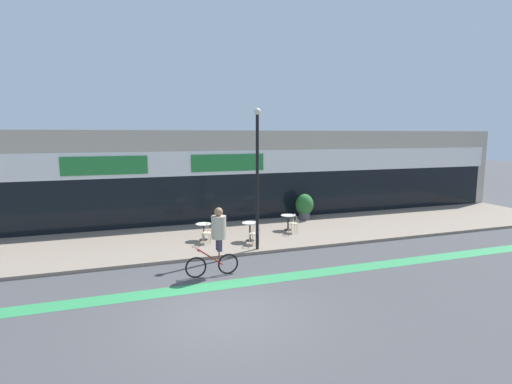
# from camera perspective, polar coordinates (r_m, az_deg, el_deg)

# --- Properties ---
(ground_plane) EXTENTS (120.00, 120.00, 0.00)m
(ground_plane) POSITION_cam_1_polar(r_m,az_deg,el_deg) (10.60, -4.63, -17.04)
(ground_plane) COLOR #424244
(sidewalk_slab) EXTENTS (40.00, 5.50, 0.12)m
(sidewalk_slab) POSITION_cam_1_polar(r_m,az_deg,el_deg) (17.29, -10.79, -6.86)
(sidewalk_slab) COLOR gray
(sidewalk_slab) RESTS_ON ground
(storefront_facade) EXTENTS (40.00, 4.06, 4.71)m
(storefront_facade) POSITION_cam_1_polar(r_m,az_deg,el_deg) (21.49, -12.84, 2.24)
(storefront_facade) COLOR #B2A899
(storefront_facade) RESTS_ON ground
(bike_lane_stripe) EXTENTS (36.00, 0.70, 0.01)m
(bike_lane_stripe) POSITION_cam_1_polar(r_m,az_deg,el_deg) (12.34, -6.99, -13.31)
(bike_lane_stripe) COLOR #2D844C
(bike_lane_stripe) RESTS_ON ground
(bistro_table_0) EXTENTS (0.64, 0.64, 0.70)m
(bistro_table_0) POSITION_cam_1_polar(r_m,az_deg,el_deg) (16.92, -7.51, -5.18)
(bistro_table_0) COLOR black
(bistro_table_0) RESTS_ON sidewalk_slab
(bistro_table_1) EXTENTS (0.66, 0.66, 0.78)m
(bistro_table_1) POSITION_cam_1_polar(r_m,az_deg,el_deg) (16.64, -0.87, -5.15)
(bistro_table_1) COLOR black
(bistro_table_1) RESTS_ON sidewalk_slab
(bistro_table_2) EXTENTS (0.66, 0.66, 0.70)m
(bistro_table_2) POSITION_cam_1_polar(r_m,az_deg,el_deg) (18.57, 4.60, -3.92)
(bistro_table_2) COLOR black
(bistro_table_2) RESTS_ON sidewalk_slab
(cafe_chair_0_near) EXTENTS (0.40, 0.57, 0.90)m
(cafe_chair_0_near) POSITION_cam_1_polar(r_m,az_deg,el_deg) (16.32, -7.06, -5.60)
(cafe_chair_0_near) COLOR beige
(cafe_chair_0_near) RESTS_ON sidewalk_slab
(cafe_chair_1_near) EXTENTS (0.43, 0.59, 0.90)m
(cafe_chair_1_near) POSITION_cam_1_polar(r_m,az_deg,el_deg) (16.07, -0.14, -5.75)
(cafe_chair_1_near) COLOR beige
(cafe_chair_1_near) RESTS_ON sidewalk_slab
(cafe_chair_2_near) EXTENTS (0.41, 0.58, 0.90)m
(cafe_chair_2_near) POSITION_cam_1_polar(r_m,az_deg,el_deg) (18.00, 5.41, -4.26)
(cafe_chair_2_near) COLOR beige
(cafe_chair_2_near) RESTS_ON sidewalk_slab
(planter_pot) EXTENTS (0.92, 0.92, 1.34)m
(planter_pot) POSITION_cam_1_polar(r_m,az_deg,el_deg) (20.89, 6.94, -1.98)
(planter_pot) COLOR #4C4C51
(planter_pot) RESTS_ON sidewalk_slab
(lamp_post) EXTENTS (0.26, 0.26, 5.37)m
(lamp_post) POSITION_cam_1_polar(r_m,az_deg,el_deg) (15.03, 0.18, 3.22)
(lamp_post) COLOR black
(lamp_post) RESTS_ON sidewalk_slab
(cyclist_0) EXTENTS (1.75, 0.49, 2.23)m
(cyclist_0) POSITION_cam_1_polar(r_m,az_deg,el_deg) (12.87, -5.54, -6.19)
(cyclist_0) COLOR black
(cyclist_0) RESTS_ON ground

